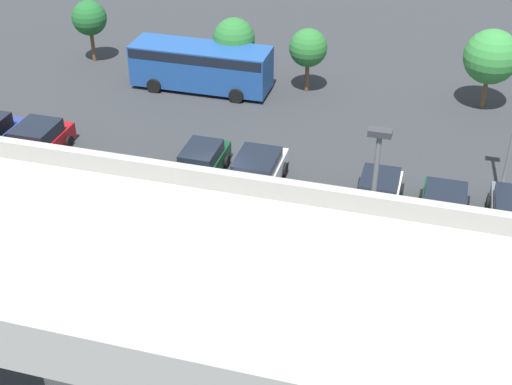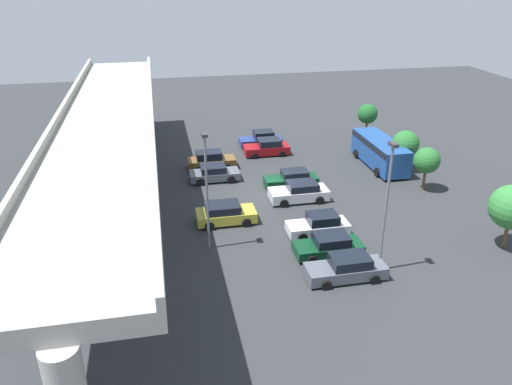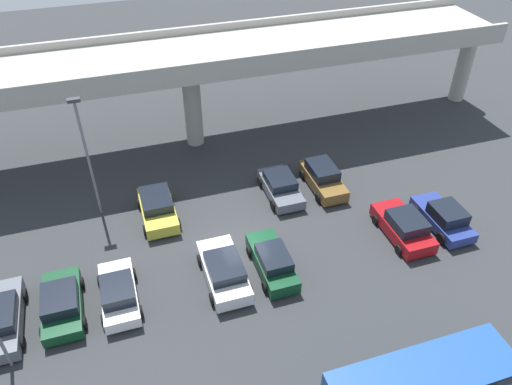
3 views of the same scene
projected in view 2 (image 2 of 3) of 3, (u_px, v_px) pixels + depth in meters
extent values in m
plane|color=#2D3033|center=(275.00, 194.00, 41.63)|extent=(101.03, 101.03, 0.00)
cube|color=#9E9B93|center=(107.00, 124.00, 36.46)|extent=(47.15, 6.82, 0.90)
cube|color=#9E9B93|center=(151.00, 112.00, 36.76)|extent=(47.15, 0.30, 0.55)
cube|color=#9E9B93|center=(58.00, 117.00, 35.57)|extent=(47.15, 0.30, 0.55)
cylinder|color=#9E9B93|center=(113.00, 170.00, 37.97)|extent=(1.29, 1.29, 6.40)
cylinder|color=#9E9B93|center=(124.00, 98.00, 59.01)|extent=(1.29, 1.29, 6.40)
cube|color=#515660|center=(345.00, 271.00, 30.17)|extent=(1.81, 4.87, 0.72)
cube|color=black|center=(350.00, 261.00, 29.94)|extent=(1.66, 2.35, 0.62)
cylinder|color=black|center=(326.00, 285.00, 29.16)|extent=(0.22, 0.62, 0.62)
cylinder|color=black|center=(317.00, 268.00, 30.81)|extent=(0.22, 0.62, 0.62)
cylinder|color=black|center=(375.00, 279.00, 29.71)|extent=(0.22, 0.62, 0.62)
cylinder|color=black|center=(363.00, 263.00, 31.37)|extent=(0.22, 0.62, 0.62)
cube|color=#0C381E|center=(328.00, 248.00, 32.70)|extent=(1.90, 4.47, 0.64)
cube|color=black|center=(331.00, 239.00, 32.48)|extent=(1.75, 2.21, 0.62)
cylinder|color=black|center=(312.00, 260.00, 31.66)|extent=(0.22, 0.62, 0.62)
cylinder|color=black|center=(303.00, 245.00, 33.39)|extent=(0.22, 0.62, 0.62)
cylinder|color=black|center=(353.00, 256.00, 32.17)|extent=(0.22, 0.62, 0.62)
cylinder|color=black|center=(343.00, 241.00, 33.90)|extent=(0.22, 0.62, 0.62)
cube|color=silver|center=(318.00, 227.00, 35.26)|extent=(1.77, 4.37, 0.66)
cube|color=black|center=(323.00, 218.00, 35.05)|extent=(1.63, 2.08, 0.67)
cylinder|color=black|center=(303.00, 237.00, 34.28)|extent=(0.22, 0.66, 0.66)
cylinder|color=black|center=(296.00, 225.00, 35.90)|extent=(0.22, 0.66, 0.66)
cylinder|color=black|center=(340.00, 234.00, 34.77)|extent=(0.22, 0.66, 0.66)
cylinder|color=black|center=(331.00, 222.00, 36.39)|extent=(0.22, 0.66, 0.66)
cube|color=gold|center=(226.00, 215.00, 36.82)|extent=(2.00, 4.35, 0.75)
cube|color=black|center=(222.00, 208.00, 36.49)|extent=(1.84, 2.52, 0.59)
cylinder|color=black|center=(242.00, 211.00, 38.07)|extent=(0.22, 0.67, 0.67)
cylinder|color=black|center=(247.00, 223.00, 36.25)|extent=(0.22, 0.67, 0.67)
cylinder|color=black|center=(207.00, 214.00, 37.58)|extent=(0.22, 0.67, 0.67)
cylinder|color=black|center=(210.00, 226.00, 35.76)|extent=(0.22, 0.67, 0.67)
cube|color=silver|center=(299.00, 194.00, 40.27)|extent=(1.99, 4.73, 0.79)
cube|color=black|center=(302.00, 186.00, 40.04)|extent=(1.83, 2.37, 0.58)
cylinder|color=black|center=(284.00, 204.00, 39.20)|extent=(0.22, 0.68, 0.68)
cylinder|color=black|center=(278.00, 193.00, 41.01)|extent=(0.22, 0.68, 0.68)
cylinder|color=black|center=(320.00, 200.00, 39.73)|extent=(0.22, 0.68, 0.68)
cylinder|color=black|center=(312.00, 190.00, 41.55)|extent=(0.22, 0.68, 0.68)
cube|color=#0C381E|center=(291.00, 181.00, 42.76)|extent=(1.71, 4.55, 0.76)
cube|color=black|center=(295.00, 174.00, 42.54)|extent=(1.57, 2.19, 0.58)
cylinder|color=black|center=(277.00, 189.00, 41.82)|extent=(0.22, 0.62, 0.62)
cylinder|color=black|center=(273.00, 181.00, 43.38)|extent=(0.22, 0.62, 0.62)
cylinder|color=black|center=(310.00, 186.00, 42.33)|extent=(0.22, 0.62, 0.62)
cylinder|color=black|center=(304.00, 179.00, 43.89)|extent=(0.22, 0.62, 0.62)
cube|color=#515660|center=(215.00, 175.00, 44.12)|extent=(1.92, 4.33, 0.66)
cube|color=black|center=(213.00, 168.00, 43.85)|extent=(1.77, 2.17, 0.58)
cylinder|color=black|center=(228.00, 172.00, 45.32)|extent=(0.22, 0.70, 0.70)
cylinder|color=black|center=(231.00, 180.00, 43.56)|extent=(0.22, 0.70, 0.70)
cylinder|color=black|center=(198.00, 174.00, 44.83)|extent=(0.22, 0.70, 0.70)
cylinder|color=black|center=(201.00, 182.00, 43.07)|extent=(0.22, 0.70, 0.70)
cube|color=brown|center=(212.00, 162.00, 46.82)|extent=(1.80, 4.42, 0.78)
cube|color=black|center=(209.00, 155.00, 46.47)|extent=(1.66, 2.36, 0.70)
cylinder|color=black|center=(225.00, 160.00, 48.00)|extent=(0.22, 0.63, 0.63)
cylinder|color=black|center=(228.00, 167.00, 46.35)|extent=(0.22, 0.63, 0.63)
cylinder|color=black|center=(196.00, 163.00, 47.50)|extent=(0.22, 0.63, 0.63)
cylinder|color=black|center=(198.00, 170.00, 45.85)|extent=(0.22, 0.63, 0.63)
cube|color=maroon|center=(266.00, 149.00, 50.24)|extent=(2.00, 4.50, 0.78)
cube|color=black|center=(269.00, 142.00, 49.99)|extent=(1.84, 2.20, 0.66)
cylinder|color=black|center=(255.00, 156.00, 49.18)|extent=(0.22, 0.60, 0.60)
cylinder|color=black|center=(251.00, 149.00, 51.00)|extent=(0.22, 0.60, 0.60)
cylinder|color=black|center=(282.00, 154.00, 49.69)|extent=(0.22, 0.60, 0.60)
cylinder|color=black|center=(277.00, 148.00, 51.51)|extent=(0.22, 0.60, 0.60)
cube|color=navy|center=(260.00, 141.00, 52.75)|extent=(1.88, 4.42, 0.64)
cube|color=black|center=(263.00, 135.00, 52.52)|extent=(1.73, 2.02, 0.75)
cylinder|color=black|center=(249.00, 146.00, 51.70)|extent=(0.22, 0.71, 0.71)
cylinder|color=black|center=(246.00, 140.00, 53.42)|extent=(0.22, 0.71, 0.71)
cylinder|color=black|center=(275.00, 145.00, 52.20)|extent=(0.22, 0.71, 0.71)
cylinder|color=black|center=(271.00, 139.00, 53.93)|extent=(0.22, 0.71, 0.71)
cube|color=#1E478C|center=(380.00, 152.00, 47.03)|extent=(8.06, 2.46, 2.37)
cube|color=black|center=(381.00, 143.00, 46.68)|extent=(7.90, 2.51, 0.52)
cylinder|color=black|center=(403.00, 170.00, 45.44)|extent=(0.84, 0.29, 0.84)
cylinder|color=black|center=(377.00, 172.00, 44.98)|extent=(0.84, 0.29, 0.84)
cylinder|color=black|center=(380.00, 152.00, 49.90)|extent=(0.84, 0.29, 0.84)
cylinder|color=black|center=(356.00, 154.00, 49.44)|extent=(0.84, 0.29, 0.84)
cylinder|color=slate|center=(385.00, 212.00, 29.54)|extent=(0.16, 0.16, 8.16)
cube|color=#333338|center=(393.00, 145.00, 27.81)|extent=(0.70, 0.35, 0.20)
cylinder|color=slate|center=(207.00, 195.00, 32.05)|extent=(0.16, 0.16, 7.87)
cube|color=#333338|center=(204.00, 135.00, 30.39)|extent=(0.70, 0.35, 0.20)
cylinder|color=brown|center=(505.00, 236.00, 33.38)|extent=(0.24, 0.24, 1.76)
sphere|color=#337F38|center=(512.00, 207.00, 32.50)|extent=(2.96, 2.96, 2.96)
cylinder|color=brown|center=(424.00, 180.00, 42.16)|extent=(0.24, 0.24, 1.73)
sphere|color=#286B2D|center=(427.00, 160.00, 41.42)|extent=(2.17, 2.17, 2.17)
cylinder|color=brown|center=(403.00, 162.00, 46.30)|extent=(0.24, 0.24, 1.52)
sphere|color=#286B2D|center=(406.00, 144.00, 45.56)|extent=(2.47, 2.47, 2.47)
cylinder|color=brown|center=(366.00, 130.00, 54.70)|extent=(0.24, 0.24, 1.92)
sphere|color=#1E5B28|center=(368.00, 114.00, 53.93)|extent=(2.15, 2.15, 2.15)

